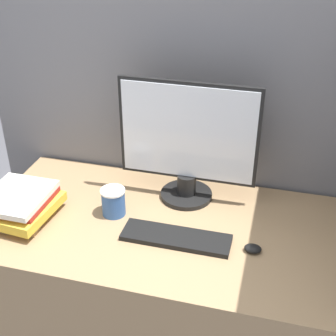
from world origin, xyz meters
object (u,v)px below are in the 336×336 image
mouse (253,249)px  coffee_cup (113,202)px  monitor (188,146)px  book_stack (22,205)px  keyboard (176,238)px

mouse → coffee_cup: size_ratio=0.55×
coffee_cup → mouse: bearing=-9.0°
monitor → book_stack: 0.71m
monitor → keyboard: monitor is taller
coffee_cup → monitor: bearing=37.8°
monitor → keyboard: size_ratio=1.38×
keyboard → mouse: mouse is taller
keyboard → mouse: size_ratio=6.51×
monitor → book_stack: bearing=-152.5°
mouse → book_stack: bearing=-178.5°
mouse → coffee_cup: coffee_cup is taller
mouse → coffee_cup: 0.58m
mouse → monitor: bearing=137.3°
keyboard → coffee_cup: size_ratio=3.61×
monitor → book_stack: (-0.60, -0.31, -0.19)m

